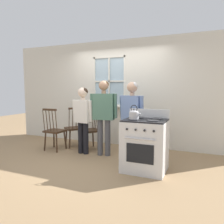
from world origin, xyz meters
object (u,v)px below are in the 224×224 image
person_teen_center (104,110)px  handbag (99,114)px  stove (145,145)px  chair_by_window (91,130)px  person_adult_right (132,112)px  potted_plant (109,102)px  person_elderly_left (83,113)px  chair_center_cluster (75,128)px  chair_near_wall (54,131)px  kettle (134,114)px

person_teen_center → handbag: 0.67m
handbag → stove: bearing=-36.5°
chair_by_window → stove: size_ratio=0.93×
person_adult_right → potted_plant: person_adult_right is taller
person_elderly_left → stove: person_elderly_left is taller
chair_center_cluster → stove: size_ratio=0.93×
chair_center_cluster → person_teen_center: person_teen_center is taller
chair_by_window → chair_near_wall: same height
person_teen_center → person_adult_right: (0.62, 0.05, -0.02)m
handbag → chair_center_cluster: bearing=-169.0°
chair_by_window → kettle: bearing=-0.3°
chair_by_window → person_teen_center: bearing=1.2°
stove → chair_by_window: bearing=151.0°
chair_by_window → kettle: size_ratio=4.08×
chair_near_wall → potted_plant: size_ratio=2.90×
kettle → chair_near_wall: bearing=165.1°
potted_plant → handbag: (-0.08, -0.42, -0.29)m
chair_center_cluster → stove: stove is taller
person_teen_center → person_elderly_left: bearing=177.7°
kettle → potted_plant: bearing=126.3°
potted_plant → handbag: 0.51m
person_teen_center → kettle: size_ratio=6.63×
chair_center_cluster → kettle: bearing=100.0°
chair_near_wall → kettle: kettle is taller
person_elderly_left → person_adult_right: (1.11, 0.10, 0.07)m
person_elderly_left → potted_plant: 1.05m
chair_center_cluster → person_elderly_left: 0.84m
person_elderly_left → person_adult_right: size_ratio=0.93×
chair_near_wall → stove: bearing=170.5°
person_teen_center → kettle: person_teen_center is taller
chair_by_window → chair_center_cluster: (-0.51, 0.07, 0.00)m
chair_by_window → person_teen_center: (0.51, -0.34, 0.54)m
stove → potted_plant: bearing=132.4°
stove → chair_near_wall: bearing=169.3°
stove → person_teen_center: bearing=153.6°
handbag → kettle: bearing=-43.4°
chair_near_wall → potted_plant: potted_plant is taller
chair_near_wall → person_elderly_left: (0.78, 0.03, 0.45)m
chair_by_window → chair_center_cluster: same height
kettle → person_elderly_left: bearing=156.5°
person_elderly_left → potted_plant: person_elderly_left is taller
chair_near_wall → potted_plant: bearing=-131.9°
person_adult_right → stove: person_adult_right is taller
chair_center_cluster → chair_near_wall: bearing=12.3°
person_teen_center → person_adult_right: bearing=-4.4°
kettle → handbag: 1.74m
chair_center_cluster → handbag: same height
chair_center_cluster → person_elderly_left: (0.53, -0.46, 0.45)m
person_adult_right → handbag: size_ratio=5.22×
chair_center_cluster → person_teen_center: size_ratio=0.62×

